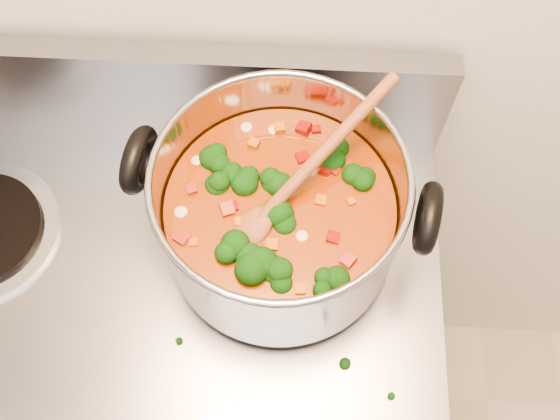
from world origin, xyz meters
name	(u,v)px	position (x,y,z in m)	size (l,w,h in m)	color
electric_range	(170,420)	(0.04, 1.16, 0.47)	(0.76, 0.69, 1.08)	gray
stockpot	(280,213)	(0.23, 1.32, 1.00)	(0.33, 0.27, 0.16)	#A7A7AF
wooden_spoon	(286,192)	(0.23, 1.32, 1.04)	(0.19, 0.19, 0.11)	brown
cooktop_crumbs	(135,301)	(0.06, 1.23, 0.92)	(0.16, 0.16, 0.01)	black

